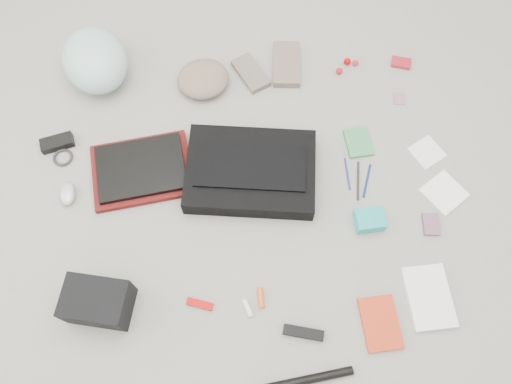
{
  "coord_description": "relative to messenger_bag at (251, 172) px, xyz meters",
  "views": [
    {
      "loc": [
        -0.06,
        -0.74,
        1.73
      ],
      "look_at": [
        0.0,
        0.0,
        0.05
      ],
      "focal_mm": 35.0,
      "sensor_mm": 36.0,
      "label": 1
    }
  ],
  "objects": [
    {
      "name": "pen_navy",
      "position": [
        0.44,
        -0.06,
        -0.04
      ],
      "size": [
        0.06,
        0.14,
        0.01
      ],
      "primitive_type": "cylinder",
      "rotation": [
        1.57,
        0.0,
        -0.35
      ],
      "color": "navy",
      "rests_on": "ground_plane"
    },
    {
      "name": "book_white",
      "position": [
        0.58,
        -0.52,
        -0.03
      ],
      "size": [
        0.15,
        0.22,
        0.02
      ],
      "primitive_type": "cube",
      "rotation": [
        0.0,
        0.0,
        0.03
      ],
      "color": "white",
      "rests_on": "ground_plane"
    },
    {
      "name": "cable_coil",
      "position": [
        -0.72,
        0.14,
        -0.03
      ],
      "size": [
        0.08,
        0.08,
        0.01
      ],
      "primitive_type": "torus",
      "rotation": [
        0.0,
        0.0,
        -0.07
      ],
      "color": "black",
      "rests_on": "ground_plane"
    },
    {
      "name": "camera_bag",
      "position": [
        -0.54,
        -0.45,
        0.03
      ],
      "size": [
        0.24,
        0.19,
        0.14
      ],
      "primitive_type": "cube",
      "rotation": [
        0.0,
        0.0,
        -0.22
      ],
      "color": "black",
      "rests_on": "ground_plane"
    },
    {
      "name": "mitten_left",
      "position": [
        0.04,
        0.47,
        -0.03
      ],
      "size": [
        0.16,
        0.2,
        0.03
      ],
      "primitive_type": "cube",
      "rotation": [
        0.0,
        0.0,
        0.46
      ],
      "color": "#70655B",
      "rests_on": "ground_plane"
    },
    {
      "name": "laptop_sleeve",
      "position": [
        -0.41,
        0.05,
        -0.03
      ],
      "size": [
        0.4,
        0.32,
        0.03
      ],
      "primitive_type": "cube",
      "rotation": [
        0.0,
        0.0,
        0.12
      ],
      "color": "#5A1111",
      "rests_on": "ground_plane"
    },
    {
      "name": "book_red",
      "position": [
        0.39,
        -0.59,
        -0.03
      ],
      "size": [
        0.13,
        0.19,
        0.02
      ],
      "primitive_type": "cube",
      "rotation": [
        0.0,
        0.0,
        0.05
      ],
      "color": "red",
      "rests_on": "ground_plane"
    },
    {
      "name": "pen_blue",
      "position": [
        0.37,
        -0.02,
        -0.04
      ],
      "size": [
        0.01,
        0.13,
        0.01
      ],
      "primitive_type": "cylinder",
      "rotation": [
        1.57,
        0.0,
        -0.01
      ],
      "color": "navy",
      "rests_on": "ground_plane"
    },
    {
      "name": "napkin_top",
      "position": [
        0.7,
        0.05,
        -0.04
      ],
      "size": [
        0.15,
        0.15,
        0.01
      ],
      "primitive_type": "cube",
      "rotation": [
        0.0,
        0.0,
        0.5
      ],
      "color": "white",
      "rests_on": "ground_plane"
    },
    {
      "name": "power_brick",
      "position": [
        -0.75,
        0.2,
        -0.02
      ],
      "size": [
        0.13,
        0.08,
        0.03
      ],
      "primitive_type": "cube",
      "rotation": [
        0.0,
        0.0,
        0.24
      ],
      "color": "black",
      "rests_on": "ground_plane"
    },
    {
      "name": "mitten_right",
      "position": [
        0.19,
        0.5,
        -0.02
      ],
      "size": [
        0.13,
        0.23,
        0.03
      ],
      "primitive_type": "cube",
      "rotation": [
        0.0,
        0.0,
        -0.1
      ],
      "color": "#7B6559",
      "rests_on": "ground_plane"
    },
    {
      "name": "napkin_bottom",
      "position": [
        0.73,
        -0.13,
        -0.04
      ],
      "size": [
        0.19,
        0.19,
        0.01
      ],
      "primitive_type": "cube",
      "rotation": [
        0.0,
        0.0,
        0.58
      ],
      "color": "white",
      "rests_on": "ground_plane"
    },
    {
      "name": "pen_black",
      "position": [
        0.41,
        -0.05,
        -0.04
      ],
      "size": [
        0.04,
        0.16,
        0.01
      ],
      "primitive_type": "cylinder",
      "rotation": [
        1.57,
        0.0,
        -0.17
      ],
      "color": "black",
      "rests_on": "ground_plane"
    },
    {
      "name": "beanie",
      "position": [
        -0.16,
        0.44,
        -0.0
      ],
      "size": [
        0.24,
        0.23,
        0.07
      ],
      "primitive_type": "ellipsoid",
      "rotation": [
        0.0,
        0.0,
        0.14
      ],
      "color": "#7D6A5A",
      "rests_on": "ground_plane"
    },
    {
      "name": "bag_flap",
      "position": [
        0.0,
        0.0,
        0.05
      ],
      "size": [
        0.43,
        0.24,
        0.01
      ],
      "primitive_type": "cube",
      "rotation": [
        0.0,
        0.0,
        -0.14
      ],
      "color": "black",
      "rests_on": "messenger_bag"
    },
    {
      "name": "lollipop_a",
      "position": [
        0.41,
        0.45,
        -0.03
      ],
      "size": [
        0.03,
        0.03,
        0.03
      ],
      "primitive_type": "sphere",
      "rotation": [
        0.0,
        0.0,
        0.17
      ],
      "color": "red",
      "rests_on": "ground_plane"
    },
    {
      "name": "laptop",
      "position": [
        -0.41,
        0.05,
        -0.0
      ],
      "size": [
        0.35,
        0.28,
        0.02
      ],
      "primitive_type": "cube",
      "rotation": [
        0.0,
        0.0,
        0.12
      ],
      "color": "black",
      "rests_on": "laptop_sleeve"
    },
    {
      "name": "notepad",
      "position": [
        0.43,
        0.11,
        -0.03
      ],
      "size": [
        0.11,
        0.13,
        0.01
      ],
      "primitive_type": "cube",
      "rotation": [
        0.0,
        0.0,
        0.08
      ],
      "color": "#3B814D",
      "rests_on": "ground_plane"
    },
    {
      "name": "stamp_sheet",
      "position": [
        0.64,
        0.3,
        -0.04
      ],
      "size": [
        0.06,
        0.06,
        0.0
      ],
      "primitive_type": "cube",
      "rotation": [
        0.0,
        0.0,
        -0.15
      ],
      "color": "#9F6E88",
      "rests_on": "ground_plane"
    },
    {
      "name": "card_deck",
      "position": [
        0.64,
        -0.25,
        -0.03
      ],
      "size": [
        0.07,
        0.09,
        0.02
      ],
      "primitive_type": "cube",
      "rotation": [
        0.0,
        0.0,
        -0.11
      ],
      "color": "#825773",
      "rests_on": "ground_plane"
    },
    {
      "name": "ground_plane",
      "position": [
        0.01,
        -0.09,
        -0.04
      ],
      "size": [
        4.0,
        4.0,
        0.0
      ],
      "primitive_type": "plane",
      "color": "gray"
    },
    {
      "name": "multitool",
      "position": [
        -0.21,
        -0.48,
        -0.03
      ],
      "size": [
        0.1,
        0.05,
        0.01
      ],
      "primitive_type": "cube",
      "rotation": [
        0.0,
        0.0,
        -0.33
      ],
      "color": "#B30200",
      "rests_on": "ground_plane"
    },
    {
      "name": "toiletry_tube_white",
      "position": [
        -0.05,
        -0.5,
        -0.03
      ],
      "size": [
        0.04,
        0.06,
        0.02
      ],
      "primitive_type": "cylinder",
      "rotation": [
        1.57,
        0.0,
        0.33
      ],
      "color": "white",
      "rests_on": "ground_plane"
    },
    {
      "name": "accordion_wallet",
      "position": [
        0.42,
        -0.22,
        -0.01
      ],
      "size": [
        0.11,
        0.09,
        0.05
      ],
      "primitive_type": "cube",
      "rotation": [
        0.0,
        0.0,
        0.05
      ],
      "color": "#1AADB3",
      "rests_on": "ground_plane"
    },
    {
      "name": "toiletry_tube_orange",
      "position": [
        -0.0,
        -0.47,
        -0.03
      ],
      "size": [
        0.02,
        0.07,
        0.02
      ],
      "primitive_type": "cylinder",
      "rotation": [
        1.57,
        0.0,
        0.02
      ],
      "color": "#DA5619",
      "rests_on": "ground_plane"
    },
    {
      "name": "lollipop_c",
      "position": [
        0.48,
        0.49,
        -0.03
      ],
      "size": [
        0.03,
        0.03,
        0.03
      ],
      "primitive_type": "sphere",
      "rotation": [
        0.0,
        0.0,
        0.14
      ],
      "color": "red",
      "rests_on": "ground_plane"
    },
    {
      "name": "bike_pump",
      "position": [
        0.12,
        -0.75,
        -0.03
      ],
      "size": [
        0.31,
        0.06,
        0.03
      ],
      "primitive_type": "cylinder",
      "rotation": [
        0.0,
        1.57,
        0.11
      ],
      "color": "black",
      "rests_on": "ground_plane"
    },
    {
      "name": "u_lock",
      "position": [
        0.13,
        -0.6,
        -0.03
      ],
      "size": [
        0.14,
        0.07,
        0.03
      ],
      "primitive_type": "cube",
      "rotation": [
        0.0,
        0.0,
        -0.26
      ],
      "color": "black",
      "rests_on": "ground_plane"
    },
    {
      "name": "bike_helmet",
      "position": [
        -0.59,
        0.52,
        0.06
      ],
      "size": [
        0.35,
        0.39,
        0.19
      ],
      "primitive_type": "ellipsoid",
      "rotation": [
        0.0,
        0.0,
        0.33
      ],
      "color": "#AFDEDE",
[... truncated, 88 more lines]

